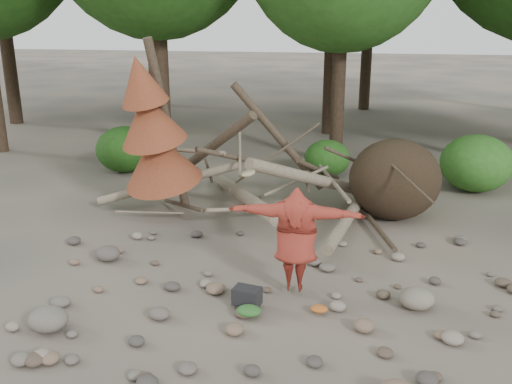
# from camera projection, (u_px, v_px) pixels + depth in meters

# --- Properties ---
(ground) EXTENTS (120.00, 120.00, 0.00)m
(ground) POSITION_uv_depth(u_px,v_px,m) (259.00, 290.00, 10.46)
(ground) COLOR #514C44
(ground) RESTS_ON ground
(deadfall_pile) EXTENTS (8.55, 5.24, 3.30)m
(deadfall_pile) POSITION_uv_depth(u_px,v_px,m) (370.00, 181.00, 13.82)
(deadfall_pile) COLOR #332619
(deadfall_pile) RESTS_ON ground
(dead_conifer) EXTENTS (2.06, 2.16, 4.35)m
(dead_conifer) POSITION_uv_depth(u_px,v_px,m) (153.00, 133.00, 13.49)
(dead_conifer) COLOR #4C3F30
(dead_conifer) RESTS_ON ground
(bush_left) EXTENTS (1.80, 1.80, 1.44)m
(bush_left) POSITION_uv_depth(u_px,v_px,m) (125.00, 149.00, 17.89)
(bush_left) COLOR #1F4C14
(bush_left) RESTS_ON ground
(bush_mid) EXTENTS (1.40, 1.40, 1.12)m
(bush_mid) POSITION_uv_depth(u_px,v_px,m) (327.00, 158.00, 17.48)
(bush_mid) COLOR #29611C
(bush_mid) RESTS_ON ground
(bush_right) EXTENTS (2.00, 2.00, 1.60)m
(bush_right) POSITION_uv_depth(u_px,v_px,m) (476.00, 163.00, 15.97)
(bush_right) COLOR #347323
(bush_right) RESTS_ON ground
(frisbee_thrower) EXTENTS (2.39, 0.75, 2.27)m
(frisbee_thrower) POSITION_uv_depth(u_px,v_px,m) (296.00, 239.00, 10.06)
(frisbee_thrower) COLOR maroon
(frisbee_thrower) RESTS_ON ground
(backpack) EXTENTS (0.52, 0.40, 0.31)m
(backpack) POSITION_uv_depth(u_px,v_px,m) (247.00, 299.00, 9.81)
(backpack) COLOR black
(backpack) RESTS_ON ground
(cloth_green) EXTENTS (0.42, 0.35, 0.16)m
(cloth_green) POSITION_uv_depth(u_px,v_px,m) (249.00, 313.00, 9.51)
(cloth_green) COLOR #2B6026
(cloth_green) RESTS_ON ground
(cloth_orange) EXTENTS (0.29, 0.24, 0.11)m
(cloth_orange) POSITION_uv_depth(u_px,v_px,m) (319.00, 311.00, 9.62)
(cloth_orange) COLOR #B4591E
(cloth_orange) RESTS_ON ground
(boulder_front_left) EXTENTS (0.64, 0.58, 0.39)m
(boulder_front_left) POSITION_uv_depth(u_px,v_px,m) (48.00, 319.00, 9.11)
(boulder_front_left) COLOR #6E665B
(boulder_front_left) RESTS_ON ground
(boulder_mid_right) EXTENTS (0.61, 0.54, 0.36)m
(boulder_mid_right) POSITION_uv_depth(u_px,v_px,m) (417.00, 298.00, 9.78)
(boulder_mid_right) COLOR gray
(boulder_mid_right) RESTS_ON ground
(boulder_mid_left) EXTENTS (0.51, 0.46, 0.31)m
(boulder_mid_left) POSITION_uv_depth(u_px,v_px,m) (108.00, 253.00, 11.66)
(boulder_mid_left) COLOR #584F4A
(boulder_mid_left) RESTS_ON ground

